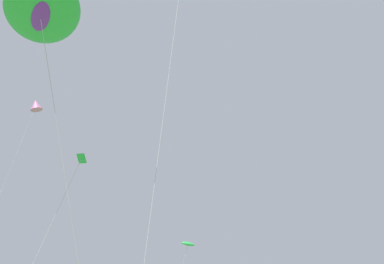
{
  "coord_description": "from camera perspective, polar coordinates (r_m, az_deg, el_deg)",
  "views": [
    {
      "loc": [
        -9.92,
        -3.36,
        1.66
      ],
      "look_at": [
        2.16,
        7.56,
        11.37
      ],
      "focal_mm": 41.83,
      "sensor_mm": 36.0,
      "label": 1
    }
  ],
  "objects": [
    {
      "name": "small_kite_stunt_black",
      "position": [
        28.76,
        -0.57,
        -14.29
      ],
      "size": [
        1.78,
        2.75,
        10.17
      ],
      "rotation": [
        0.0,
        0.0,
        -0.32
      ],
      "color": "green",
      "rests_on": "ground"
    },
    {
      "name": "small_kite_box_yellow",
      "position": [
        41.49,
        -19.31,
        3.19
      ],
      "size": [
        4.45,
        1.51,
        24.33
      ],
      "rotation": [
        0.0,
        0.0,
        -1.65
      ],
      "color": "pink",
      "rests_on": "ground"
    },
    {
      "name": "big_show_kite",
      "position": [
        21.9,
        -18.47,
        14.85
      ],
      "size": [
        8.43,
        10.84,
        17.23
      ],
      "rotation": [
        0.0,
        0.0,
        1.18
      ],
      "color": "green",
      "rests_on": "ground"
    },
    {
      "name": "small_kite_delta_white",
      "position": [
        21.23,
        -15.27,
        -6.3
      ],
      "size": [
        3.38,
        0.66,
        11.72
      ],
      "rotation": [
        0.0,
        0.0,
        0.44
      ],
      "color": "green",
      "rests_on": "ground"
    }
  ]
}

